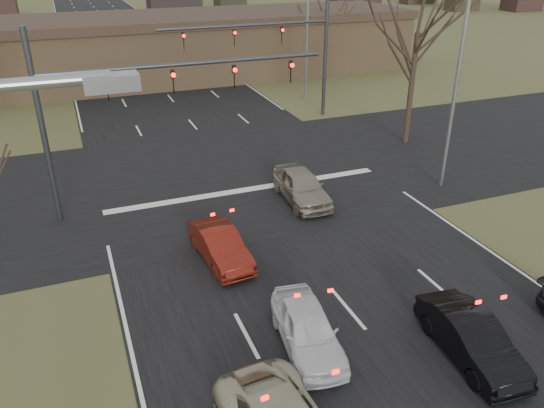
{
  "coord_description": "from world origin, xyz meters",
  "views": [
    {
      "loc": [
        -7.4,
        -9.05,
        10.7
      ],
      "look_at": [
        -0.95,
        7.36,
        2.0
      ],
      "focal_mm": 35.0,
      "sensor_mm": 36.0,
      "label": 1
    }
  ],
  "objects_px": {
    "streetlight_right_far": "(305,23)",
    "car_white_sedan": "(308,329)",
    "car_black_hatch": "(471,338)",
    "mast_arm_far": "(286,43)",
    "building": "(174,46)",
    "streetlight_right_near": "(455,72)",
    "car_red_ahead": "(220,246)",
    "mast_arm_near": "(124,97)",
    "car_silver_ahead": "(302,186)"
  },
  "relations": [
    {
      "from": "streetlight_right_far",
      "to": "car_white_sedan",
      "type": "xyz_separation_m",
      "value": [
        -11.3,
        -25.1,
        -4.93
      ]
    },
    {
      "from": "car_white_sedan",
      "to": "car_black_hatch",
      "type": "distance_m",
      "value": 4.63
    },
    {
      "from": "mast_arm_far",
      "to": "streetlight_right_far",
      "type": "xyz_separation_m",
      "value": [
        3.14,
        4.0,
        0.57
      ]
    },
    {
      "from": "building",
      "to": "mast_arm_far",
      "type": "bearing_deg",
      "value": -74.42
    },
    {
      "from": "streetlight_right_near",
      "to": "car_red_ahead",
      "type": "height_order",
      "value": "streetlight_right_near"
    },
    {
      "from": "mast_arm_far",
      "to": "streetlight_right_near",
      "type": "height_order",
      "value": "streetlight_right_near"
    },
    {
      "from": "building",
      "to": "mast_arm_far",
      "type": "relative_size",
      "value": 3.81
    },
    {
      "from": "streetlight_right_far",
      "to": "car_red_ahead",
      "type": "xyz_separation_m",
      "value": [
        -12.32,
        -19.6,
        -4.96
      ]
    },
    {
      "from": "mast_arm_near",
      "to": "streetlight_right_near",
      "type": "xyz_separation_m",
      "value": [
        14.05,
        -3.0,
        0.51
      ]
    },
    {
      "from": "car_black_hatch",
      "to": "streetlight_right_near",
      "type": "bearing_deg",
      "value": 62.0
    },
    {
      "from": "car_red_ahead",
      "to": "building",
      "type": "bearing_deg",
      "value": 75.5
    },
    {
      "from": "streetlight_right_far",
      "to": "car_white_sedan",
      "type": "relative_size",
      "value": 2.61
    },
    {
      "from": "car_silver_ahead",
      "to": "mast_arm_near",
      "type": "bearing_deg",
      "value": 167.08
    },
    {
      "from": "streetlight_right_near",
      "to": "car_white_sedan",
      "type": "height_order",
      "value": "streetlight_right_near"
    },
    {
      "from": "car_white_sedan",
      "to": "car_red_ahead",
      "type": "relative_size",
      "value": 1.01
    },
    {
      "from": "mast_arm_far",
      "to": "car_red_ahead",
      "type": "height_order",
      "value": "mast_arm_far"
    },
    {
      "from": "building",
      "to": "mast_arm_near",
      "type": "bearing_deg",
      "value": -106.13
    },
    {
      "from": "streetlight_right_near",
      "to": "car_silver_ahead",
      "type": "xyz_separation_m",
      "value": [
        -6.89,
        1.0,
        -4.86
      ]
    },
    {
      "from": "car_red_ahead",
      "to": "mast_arm_near",
      "type": "bearing_deg",
      "value": 106.49
    },
    {
      "from": "mast_arm_far",
      "to": "car_silver_ahead",
      "type": "bearing_deg",
      "value": -109.49
    },
    {
      "from": "mast_arm_near",
      "to": "car_silver_ahead",
      "type": "relative_size",
      "value": 2.83
    },
    {
      "from": "building",
      "to": "car_silver_ahead",
      "type": "bearing_deg",
      "value": -90.14
    },
    {
      "from": "mast_arm_near",
      "to": "mast_arm_far",
      "type": "relative_size",
      "value": 1.09
    },
    {
      "from": "streetlight_right_far",
      "to": "car_silver_ahead",
      "type": "xyz_separation_m",
      "value": [
        -7.39,
        -16.0,
        -4.86
      ]
    },
    {
      "from": "car_white_sedan",
      "to": "car_black_hatch",
      "type": "height_order",
      "value": "car_white_sedan"
    },
    {
      "from": "car_white_sedan",
      "to": "car_red_ahead",
      "type": "bearing_deg",
      "value": 108.46
    },
    {
      "from": "mast_arm_near",
      "to": "streetlight_right_near",
      "type": "height_order",
      "value": "streetlight_right_near"
    },
    {
      "from": "streetlight_right_far",
      "to": "car_white_sedan",
      "type": "distance_m",
      "value": 27.97
    },
    {
      "from": "streetlight_right_near",
      "to": "car_black_hatch",
      "type": "height_order",
      "value": "streetlight_right_near"
    },
    {
      "from": "car_red_ahead",
      "to": "streetlight_right_far",
      "type": "bearing_deg",
      "value": 52.62
    },
    {
      "from": "streetlight_right_far",
      "to": "car_red_ahead",
      "type": "height_order",
      "value": "streetlight_right_far"
    },
    {
      "from": "streetlight_right_near",
      "to": "car_white_sedan",
      "type": "relative_size",
      "value": 2.61
    },
    {
      "from": "car_black_hatch",
      "to": "car_red_ahead",
      "type": "distance_m",
      "value": 9.15
    },
    {
      "from": "building",
      "to": "streetlight_right_near",
      "type": "bearing_deg",
      "value": -76.31
    },
    {
      "from": "car_white_sedan",
      "to": "mast_arm_far",
      "type": "bearing_deg",
      "value": 76.82
    },
    {
      "from": "car_white_sedan",
      "to": "car_black_hatch",
      "type": "xyz_separation_m",
      "value": [
        4.14,
        -2.06,
        -0.0
      ]
    },
    {
      "from": "streetlight_right_near",
      "to": "streetlight_right_far",
      "type": "xyz_separation_m",
      "value": [
        0.5,
        17.0,
        0.0
      ]
    },
    {
      "from": "streetlight_right_far",
      "to": "car_black_hatch",
      "type": "height_order",
      "value": "streetlight_right_far"
    },
    {
      "from": "car_red_ahead",
      "to": "car_black_hatch",
      "type": "bearing_deg",
      "value": -60.91
    },
    {
      "from": "building",
      "to": "streetlight_right_far",
      "type": "relative_size",
      "value": 4.24
    },
    {
      "from": "car_silver_ahead",
      "to": "car_red_ahead",
      "type": "bearing_deg",
      "value": -141.23
    },
    {
      "from": "mast_arm_far",
      "to": "car_white_sedan",
      "type": "height_order",
      "value": "mast_arm_far"
    },
    {
      "from": "mast_arm_far",
      "to": "car_silver_ahead",
      "type": "relative_size",
      "value": 2.6
    },
    {
      "from": "streetlight_right_far",
      "to": "car_silver_ahead",
      "type": "distance_m",
      "value": 18.28
    },
    {
      "from": "car_silver_ahead",
      "to": "streetlight_right_near",
      "type": "bearing_deg",
      "value": -5.51
    },
    {
      "from": "car_black_hatch",
      "to": "building",
      "type": "bearing_deg",
      "value": 95.5
    },
    {
      "from": "streetlight_right_near",
      "to": "car_silver_ahead",
      "type": "relative_size",
      "value": 2.33
    },
    {
      "from": "mast_arm_near",
      "to": "car_black_hatch",
      "type": "height_order",
      "value": "mast_arm_near"
    },
    {
      "from": "streetlight_right_far",
      "to": "car_red_ahead",
      "type": "bearing_deg",
      "value": -122.16
    },
    {
      "from": "building",
      "to": "streetlight_right_near",
      "type": "height_order",
      "value": "streetlight_right_near"
    }
  ]
}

